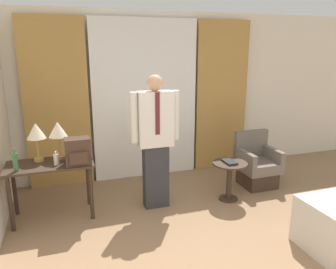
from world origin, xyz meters
The scene contains 14 objects.
wall_back centered at (0.00, 3.20, 1.35)m, with size 10.00×0.06×2.70m.
curtain_sheer_center centered at (0.00, 3.07, 1.29)m, with size 1.73×0.06×2.58m.
curtain_drape_left centered at (-1.38, 3.07, 1.29)m, with size 0.95×0.06×2.58m.
curtain_drape_right centered at (1.38, 3.07, 1.29)m, with size 0.95×0.06×2.58m.
desk centered at (-1.52, 2.03, 0.61)m, with size 1.05×0.55×0.73m.
table_lamp_left centered at (-1.64, 2.17, 1.10)m, with size 0.23×0.23×0.49m.
table_lamp_right centered at (-1.39, 2.17, 1.10)m, with size 0.23×0.23×0.49m.
bottle_near_edge centered at (-1.88, 1.87, 0.84)m, with size 0.06×0.06×0.27m.
bottle_by_lamp centered at (-1.43, 1.96, 0.80)m, with size 0.07×0.07×0.17m.
backpack centered at (-1.17, 1.89, 0.89)m, with size 0.30×0.25×0.33m.
person centered at (-0.18, 1.90, 0.98)m, with size 0.66×0.22×1.80m.
armchair centered at (1.54, 2.09, 0.32)m, with size 0.57×0.58×0.84m.
side_table centered at (0.87, 1.76, 0.38)m, with size 0.49×0.49×0.56m.
book centered at (0.85, 1.75, 0.58)m, with size 0.14×0.24×0.03m.
Camera 1 is at (-1.34, -2.08, 2.11)m, focal length 35.00 mm.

